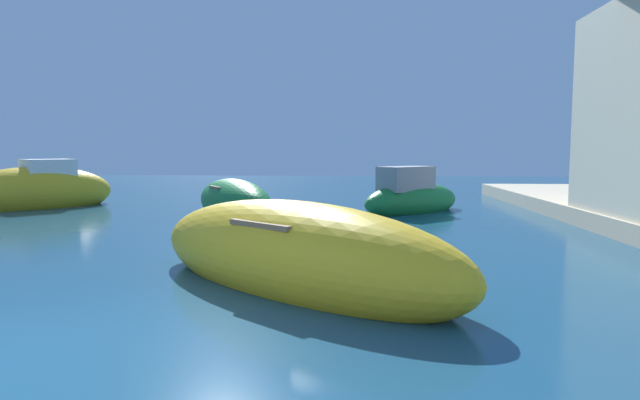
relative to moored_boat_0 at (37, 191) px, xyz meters
The scene contains 5 objects.
quay_promenade 19.38m from the moored_boat_0, 49.41° to the right, with size 44.00×32.00×0.50m.
moored_boat_0 is the anchor object (origin of this frame).
moored_boat_1 14.00m from the moored_boat_0, ahead, with size 4.29×4.18×1.90m.
moored_boat_3 15.62m from the moored_boat_0, 44.81° to the right, with size 6.24×5.51×1.76m.
moored_boat_5 8.15m from the moored_boat_0, 12.56° to the right, with size 4.23×5.31×1.56m.
Camera 1 is at (3.77, -4.98, 2.16)m, focal length 29.94 mm.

